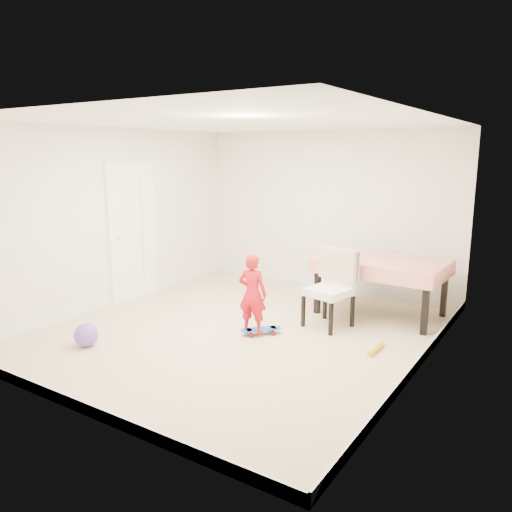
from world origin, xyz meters
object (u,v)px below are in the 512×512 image
Objects in this scene: dining_table at (380,287)px; balloon at (86,335)px; dining_chair at (328,289)px; child at (252,297)px; skateboard at (261,331)px.

dining_table is 6.08× the size of balloon.
dining_chair is 3.63× the size of balloon.
dining_table is at bearing -132.51° from child.
dining_chair is at bearing 3.28° from skateboard.
skateboard is at bearing -115.46° from dining_chair.
dining_table is 1.96m from child.
dining_chair is 1.03m from skateboard.
child is at bearing -120.31° from dining_table.
skateboard is 0.48m from child.
skateboard is at bearing 43.65° from balloon.
dining_chair is at bearing 45.98° from balloon.
skateboard is at bearing -142.75° from child.
skateboard is (-0.58, -0.72, -0.47)m from dining_chair.
child is 3.59× the size of balloon.
child is 2.02m from balloon.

